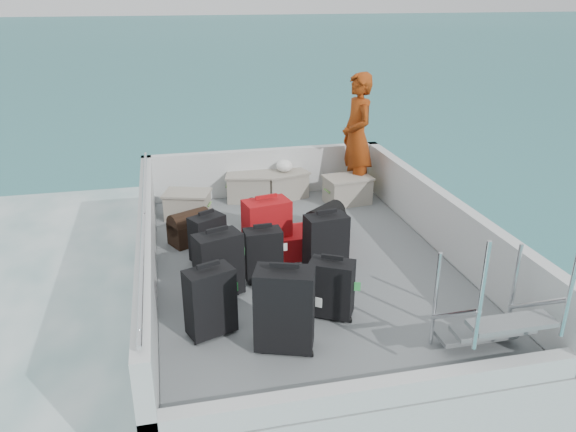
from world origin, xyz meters
name	(u,v)px	position (x,y,z in m)	size (l,w,h in m)	color
ground	(303,309)	(0.00, 0.00, 0.00)	(160.00, 160.00, 0.00)	#1B5D61
ferry_hull	(303,287)	(0.00, 0.00, 0.30)	(3.60, 5.00, 0.60)	silver
deck	(303,263)	(0.00, 0.00, 0.61)	(3.30, 4.70, 0.02)	slate
deck_fittings	(341,242)	(0.35, -0.32, 0.99)	(3.60, 5.00, 0.90)	silver
suitcase_0	(210,303)	(-1.17, -1.21, 0.95)	(0.43, 0.24, 0.66)	black
suitcase_1	(219,265)	(-1.02, -0.53, 0.97)	(0.46, 0.26, 0.69)	black
suitcase_2	(208,239)	(-1.06, 0.29, 0.90)	(0.39, 0.23, 0.56)	black
suitcase_3	(285,310)	(-0.57, -1.57, 1.00)	(0.50, 0.29, 0.76)	black
suitcase_4	(263,255)	(-0.52, -0.30, 0.91)	(0.39, 0.23, 0.59)	black
suitcase_5	(267,230)	(-0.38, 0.23, 0.98)	(0.52, 0.31, 0.71)	#B00D17
suitcase_6	(331,289)	(-0.02, -1.15, 0.91)	(0.42, 0.25, 0.58)	black
suitcase_7	(326,243)	(0.21, -0.20, 0.94)	(0.46, 0.26, 0.65)	black
suitcase_8	(306,241)	(0.10, 0.27, 0.76)	(0.48, 0.73, 0.29)	#B00D17
duffel_0	(190,231)	(-1.23, 0.85, 0.78)	(0.49, 0.30, 0.32)	black
duffel_1	(263,219)	(-0.28, 1.03, 0.78)	(0.39, 0.30, 0.32)	black
duffel_2	(325,224)	(0.45, 0.67, 0.78)	(0.53, 0.30, 0.32)	black
crate_0	(188,206)	(-1.21, 1.68, 0.79)	(0.57, 0.40, 0.35)	gray
crate_1	(249,188)	(-0.27, 2.20, 0.81)	(0.63, 0.44, 0.38)	gray
crate_2	(284,185)	(0.26, 2.20, 0.81)	(0.62, 0.43, 0.37)	gray
crate_3	(347,191)	(1.11, 1.76, 0.81)	(0.62, 0.43, 0.37)	gray
yellow_bag	(359,185)	(1.45, 2.20, 0.73)	(0.28, 0.26, 0.22)	yellow
white_bag	(284,168)	(0.26, 2.20, 1.08)	(0.24, 0.24, 0.18)	white
passenger	(357,137)	(1.30, 1.97, 1.55)	(0.69, 0.44, 1.86)	#C74912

